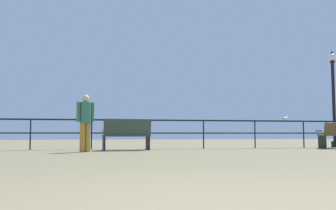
{
  "coord_description": "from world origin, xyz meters",
  "views": [
    {
      "loc": [
        -0.8,
        -2.38,
        0.5
      ],
      "look_at": [
        1.48,
        9.36,
        1.43
      ],
      "focal_mm": 39.76,
      "sensor_mm": 36.0,
      "label": 1
    }
  ],
  "objects_px": {
    "lamppost_center": "(333,94)",
    "person_by_bench": "(85,119)",
    "bench_near_left": "(127,133)",
    "seagull_on_rail": "(286,118)"
  },
  "relations": [
    {
      "from": "lamppost_center",
      "to": "person_by_bench",
      "type": "bearing_deg",
      "value": -167.15
    },
    {
      "from": "lamppost_center",
      "to": "person_by_bench",
      "type": "xyz_separation_m",
      "value": [
        -9.14,
        -2.09,
        -1.11
      ]
    },
    {
      "from": "person_by_bench",
      "to": "seagull_on_rail",
      "type": "relative_size",
      "value": 4.65
    },
    {
      "from": "seagull_on_rail",
      "to": "bench_near_left",
      "type": "bearing_deg",
      "value": -171.27
    },
    {
      "from": "bench_near_left",
      "to": "person_by_bench",
      "type": "bearing_deg",
      "value": -144.66
    },
    {
      "from": "bench_near_left",
      "to": "lamppost_center",
      "type": "bearing_deg",
      "value": 8.77
    },
    {
      "from": "bench_near_left",
      "to": "seagull_on_rail",
      "type": "distance_m",
      "value": 5.85
    },
    {
      "from": "person_by_bench",
      "to": "bench_near_left",
      "type": "bearing_deg",
      "value": 35.34
    },
    {
      "from": "person_by_bench",
      "to": "seagull_on_rail",
      "type": "height_order",
      "value": "person_by_bench"
    },
    {
      "from": "bench_near_left",
      "to": "seagull_on_rail",
      "type": "bearing_deg",
      "value": 8.73
    }
  ]
}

